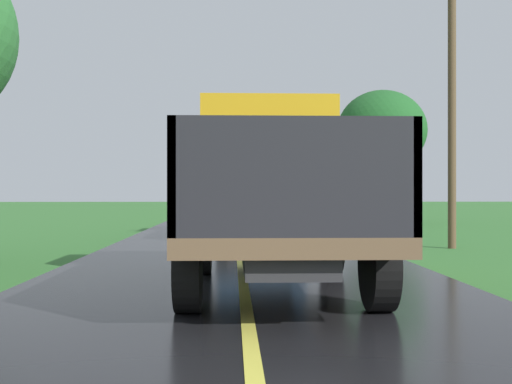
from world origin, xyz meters
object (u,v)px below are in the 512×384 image
(utility_pole_roadside, at_px, (452,79))
(roadside_tree_mid_right, at_px, (382,131))
(banana_truck_near, at_px, (270,187))
(banana_truck_far, at_px, (256,190))

(utility_pole_roadside, xyz_separation_m, roadside_tree_mid_right, (1.32, 13.26, 0.00))
(banana_truck_near, relative_size, roadside_tree_mid_right, 0.96)
(banana_truck_near, xyz_separation_m, utility_pole_roadside, (4.91, 6.33, 2.73))
(banana_truck_far, distance_m, roadside_tree_mid_right, 11.09)
(banana_truck_far, relative_size, roadside_tree_mid_right, 0.96)
(banana_truck_far, relative_size, utility_pole_roadside, 0.74)
(utility_pole_roadside, bearing_deg, banana_truck_near, -127.82)
(utility_pole_roadside, height_order, roadside_tree_mid_right, utility_pole_roadside)
(banana_truck_near, xyz_separation_m, roadside_tree_mid_right, (6.23, 19.59, 2.74))
(banana_truck_near, distance_m, banana_truck_far, 10.71)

